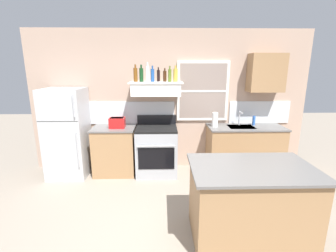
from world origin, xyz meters
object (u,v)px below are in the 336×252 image
object	(u,v)px
bottle_balsamic_dark	(158,76)
bottle_dark_green_wine	(141,75)
bottle_clear_tall	(148,74)
bottle_brown_stout	(165,76)
paper_towel_roll	(215,120)
bottle_amber_wine	(136,75)
toaster	(117,123)
refrigerator	(67,133)
bottle_blue_liqueur	(153,75)
dish_soap_bottle	(254,121)
bottle_olive_oil_square	(170,75)
kitchen_island	(250,203)
stove_range	(157,150)
bottle_champagne_gold_foil	(176,75)

from	to	relation	value
bottle_balsamic_dark	bottle_dark_green_wine	bearing A→B (deg)	-164.14
bottle_clear_tall	bottle_brown_stout	xyz separation A→B (m)	(0.31, 0.10, -0.04)
paper_towel_roll	bottle_amber_wine	bearing A→B (deg)	177.70
toaster	bottle_amber_wine	world-z (taller)	bottle_amber_wine
bottle_brown_stout	paper_towel_roll	xyz separation A→B (m)	(0.94, -0.10, -0.80)
refrigerator	bottle_blue_liqueur	size ratio (longest dim) A/B	5.76
dish_soap_bottle	bottle_dark_green_wine	bearing A→B (deg)	-178.22
bottle_amber_wine	dish_soap_bottle	size ratio (longest dim) A/B	1.70
bottle_olive_oil_square	bottle_blue_liqueur	bearing A→B (deg)	174.70
bottle_blue_liqueur	dish_soap_bottle	distance (m)	2.13
bottle_amber_wine	bottle_olive_oil_square	size ratio (longest dim) A/B	1.10
toaster	kitchen_island	distance (m)	2.66
stove_range	bottle_dark_green_wine	xyz separation A→B (m)	(-0.26, 0.07, 1.41)
bottle_balsamic_dark	paper_towel_roll	bearing A→B (deg)	-6.48
bottle_amber_wine	paper_towel_roll	distance (m)	1.69
bottle_champagne_gold_foil	paper_towel_roll	world-z (taller)	bottle_champagne_gold_foil
bottle_champagne_gold_foil	bottle_olive_oil_square	bearing A→B (deg)	-176.35
dish_soap_bottle	bottle_clear_tall	bearing A→B (deg)	-177.25
paper_towel_roll	bottle_blue_liqueur	bearing A→B (deg)	177.72
kitchen_island	dish_soap_bottle	bearing A→B (deg)	69.14
stove_range	dish_soap_bottle	xyz separation A→B (m)	(1.88, 0.14, 0.54)
bottle_balsamic_dark	bottle_olive_oil_square	size ratio (longest dim) A/B	0.93
bottle_amber_wine	bottle_olive_oil_square	xyz separation A→B (m)	(0.62, -0.04, -0.01)
toaster	kitchen_island	xyz separation A→B (m)	(1.85, -1.83, -0.55)
dish_soap_bottle	paper_towel_roll	bearing A→B (deg)	-172.69
toaster	bottle_olive_oil_square	xyz separation A→B (m)	(0.97, 0.06, 0.85)
toaster	bottle_brown_stout	distance (m)	1.23
toaster	bottle_dark_green_wine	xyz separation A→B (m)	(0.46, 0.07, 0.86)
bottle_dark_green_wine	refrigerator	bearing A→B (deg)	-176.15
bottle_blue_liqueur	dish_soap_bottle	bearing A→B (deg)	1.59
dish_soap_bottle	kitchen_island	distance (m)	2.18
bottle_dark_green_wine	dish_soap_bottle	bearing A→B (deg)	1.78
stove_range	bottle_blue_liqueur	distance (m)	1.40
bottle_olive_oil_square	stove_range	bearing A→B (deg)	-167.66
bottle_olive_oil_square	dish_soap_bottle	xyz separation A→B (m)	(1.63, 0.08, -0.86)
bottle_blue_liqueur	bottle_brown_stout	distance (m)	0.23
bottle_amber_wine	bottle_olive_oil_square	world-z (taller)	bottle_amber_wine
toaster	bottle_blue_liqueur	distance (m)	1.09
bottle_dark_green_wine	bottle_olive_oil_square	xyz separation A→B (m)	(0.51, -0.02, -0.01)
toaster	bottle_blue_liqueur	bearing A→B (deg)	7.45
bottle_champagne_gold_foil	bottle_amber_wine	bearing A→B (deg)	177.22
toaster	paper_towel_roll	bearing A→B (deg)	1.26
bottle_clear_tall	bottle_olive_oil_square	distance (m)	0.40
refrigerator	stove_range	bearing A→B (deg)	0.80
bottle_brown_stout	dish_soap_bottle	distance (m)	1.92
bottle_brown_stout	dish_soap_bottle	xyz separation A→B (m)	(1.72, 0.00, -0.85)
bottle_blue_liqueur	toaster	bearing A→B (deg)	-172.55
bottle_blue_liqueur	refrigerator	bearing A→B (deg)	-176.16
bottle_champagne_gold_foil	paper_towel_roll	bearing A→B (deg)	-1.84
bottle_olive_oil_square	paper_towel_roll	xyz separation A→B (m)	(0.85, -0.02, -0.82)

